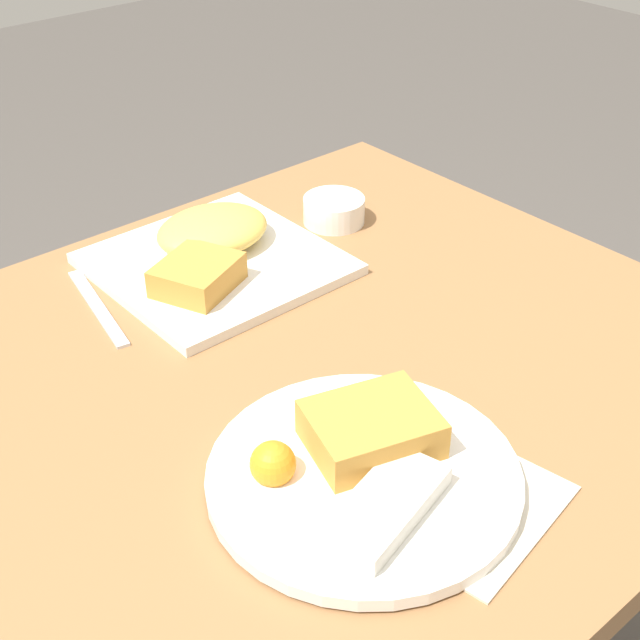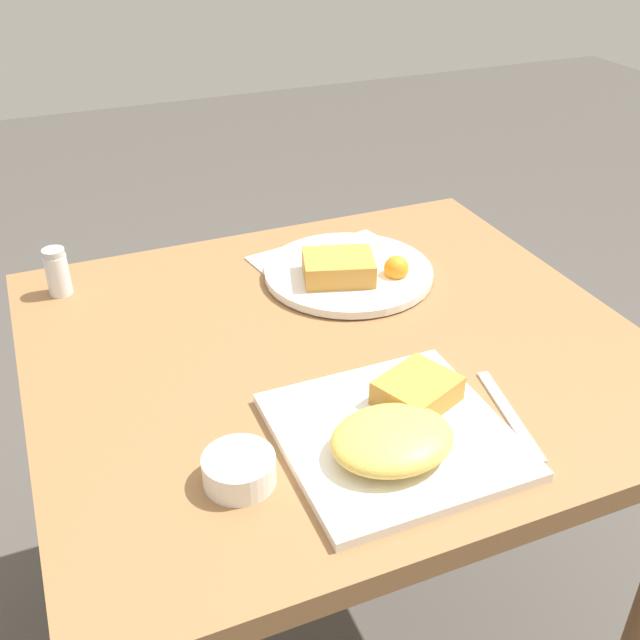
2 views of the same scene
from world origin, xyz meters
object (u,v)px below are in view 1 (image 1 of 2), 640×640
Objects in this scene: butter_knife at (97,307)px; plate_oval_far at (363,467)px; plate_square_near at (212,252)px; sauce_ramekin at (334,209)px.

plate_oval_far is at bearing 16.54° from butter_knife.
plate_square_near is at bearing -106.50° from plate_oval_far.
sauce_ramekin is 0.46× the size of butter_knife.
plate_square_near is 0.21m from sauce_ramekin.
sauce_ramekin is at bearing 176.92° from plate_square_near.
butter_knife is at bearing -3.07° from plate_square_near.
butter_knife is at bearing -84.44° from plate_oval_far.
plate_square_near is 0.17m from butter_knife.
butter_knife is (0.04, -0.43, -0.02)m from plate_oval_far.
butter_knife is at bearing -3.07° from sauce_ramekin.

